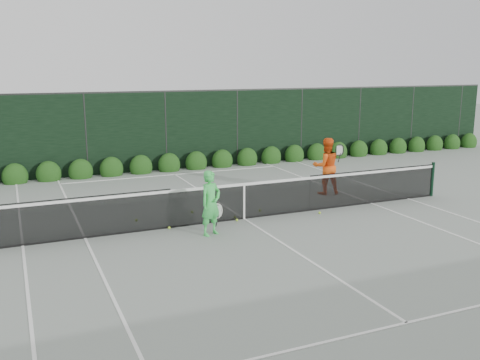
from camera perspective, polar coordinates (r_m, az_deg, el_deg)
name	(u,v)px	position (r m, az deg, el deg)	size (l,w,h in m)	color
ground	(244,219)	(14.26, 0.44, -4.17)	(80.00, 80.00, 0.00)	gray
tennis_net	(243,200)	(14.11, 0.35, -2.11)	(12.90, 0.10, 1.07)	black
player_woman	(211,203)	(12.78, -3.13, -2.48)	(0.69, 0.57, 1.57)	#3ED357
player_man	(326,166)	(17.03, 9.17, 1.48)	(0.99, 0.83, 1.79)	#FD5B15
court_lines	(244,219)	(14.26, 0.44, -4.15)	(11.03, 23.83, 0.01)	white
windscreen_fence	(295,184)	(11.53, 5.90, -0.40)	(32.00, 21.07, 3.06)	black
hedge_row	(169,165)	(20.77, -7.56, 1.60)	(31.66, 0.65, 0.94)	#163A10
tennis_balls	(222,217)	(14.33, -1.88, -3.95)	(4.86, 1.57, 0.07)	#B2E432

